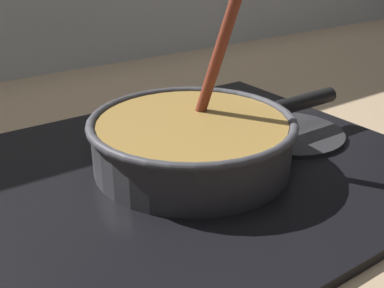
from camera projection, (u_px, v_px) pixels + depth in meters
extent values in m
cube|color=black|center=(192.00, 170.00, 0.59)|extent=(0.56, 0.48, 0.01)
torus|color=#592D0C|center=(192.00, 163.00, 0.59)|extent=(0.18, 0.18, 0.01)
cylinder|color=#262628|center=(287.00, 133.00, 0.67)|extent=(0.16, 0.16, 0.01)
cylinder|color=#38383D|center=(192.00, 144.00, 0.58)|extent=(0.24, 0.24, 0.06)
cylinder|color=olive|center=(192.00, 141.00, 0.57)|extent=(0.23, 0.23, 0.05)
torus|color=#38383D|center=(192.00, 122.00, 0.56)|extent=(0.25, 0.25, 0.01)
cylinder|color=black|center=(300.00, 103.00, 0.67)|extent=(0.13, 0.02, 0.02)
cylinder|color=#EDD88C|center=(192.00, 109.00, 0.63)|extent=(0.03, 0.03, 0.01)
cylinder|color=beige|center=(212.00, 137.00, 0.55)|extent=(0.03, 0.03, 0.01)
cylinder|color=#E5CC7A|center=(179.00, 143.00, 0.53)|extent=(0.04, 0.04, 0.01)
cylinder|color=#EDD88C|center=(147.00, 125.00, 0.58)|extent=(0.03, 0.03, 0.01)
cylinder|color=#EDD88C|center=(218.00, 123.00, 0.59)|extent=(0.03, 0.03, 0.01)
cylinder|color=#EDD88C|center=(136.00, 143.00, 0.53)|extent=(0.04, 0.04, 0.01)
cylinder|color=#EDD88C|center=(188.00, 130.00, 0.57)|extent=(0.03, 0.03, 0.01)
cylinder|color=maroon|center=(228.00, 24.00, 0.54)|extent=(0.06, 0.08, 0.25)
cube|color=brown|center=(197.00, 122.00, 0.61)|extent=(0.05, 0.05, 0.01)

